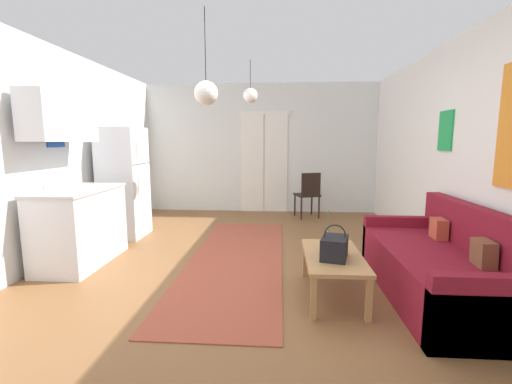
% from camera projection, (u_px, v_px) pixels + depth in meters
% --- Properties ---
extents(ground_plane, '(5.31, 8.06, 0.10)m').
position_uv_depth(ground_plane, '(240.00, 286.00, 3.64)').
color(ground_plane, brown).
extents(wall_back, '(4.91, 0.13, 2.62)m').
position_uv_depth(wall_back, '(261.00, 149.00, 7.17)').
color(wall_back, silver).
rests_on(wall_back, ground_plane).
extents(wall_right, '(0.12, 7.66, 2.62)m').
position_uv_depth(wall_right, '(491.00, 157.00, 3.27)').
color(wall_right, white).
rests_on(wall_right, ground_plane).
extents(wall_left, '(0.12, 7.66, 2.62)m').
position_uv_depth(wall_left, '(11.00, 156.00, 3.61)').
color(wall_left, silver).
rests_on(wall_left, ground_plane).
extents(area_rug, '(1.14, 3.67, 0.01)m').
position_uv_depth(area_rug, '(236.00, 259.00, 4.32)').
color(area_rug, '#9E4733').
rests_on(area_rug, ground_plane).
extents(couch, '(0.87, 1.93, 0.87)m').
position_uv_depth(couch, '(443.00, 268.00, 3.24)').
color(couch, maroon).
rests_on(couch, ground_plane).
extents(coffee_table, '(0.53, 1.01, 0.41)m').
position_uv_depth(coffee_table, '(333.00, 260.00, 3.26)').
color(coffee_table, '#B27F4C').
rests_on(coffee_table, ground_plane).
extents(bamboo_vase, '(0.08, 0.08, 0.40)m').
position_uv_depth(bamboo_vase, '(328.00, 241.00, 3.36)').
color(bamboo_vase, '#47704C').
rests_on(bamboo_vase, coffee_table).
extents(handbag, '(0.29, 0.35, 0.32)m').
position_uv_depth(handbag, '(334.00, 247.00, 3.13)').
color(handbag, black).
rests_on(handbag, coffee_table).
extents(refrigerator, '(0.60, 0.66, 1.67)m').
position_uv_depth(refrigerator, '(124.00, 183.00, 5.28)').
color(refrigerator, white).
rests_on(refrigerator, ground_plane).
extents(kitchen_counter, '(0.63, 1.19, 2.01)m').
position_uv_depth(kitchen_counter, '(76.00, 202.00, 4.10)').
color(kitchen_counter, silver).
rests_on(kitchen_counter, ground_plane).
extents(accent_chair, '(0.53, 0.51, 0.88)m').
position_uv_depth(accent_chair, '(308.00, 192.00, 6.60)').
color(accent_chair, black).
rests_on(accent_chair, ground_plane).
extents(pendant_lamp_near, '(0.21, 0.21, 0.84)m').
position_uv_depth(pendant_lamp_near, '(206.00, 93.00, 3.09)').
color(pendant_lamp_near, black).
extents(pendant_lamp_far, '(0.21, 0.21, 0.61)m').
position_uv_depth(pendant_lamp_far, '(250.00, 95.00, 5.02)').
color(pendant_lamp_far, black).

